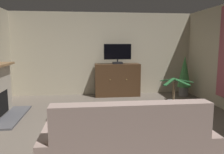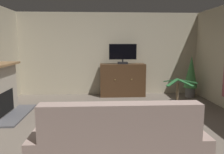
% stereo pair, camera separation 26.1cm
% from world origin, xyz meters
% --- Properties ---
extents(ground_plane, '(6.38, 7.36, 0.04)m').
position_xyz_m(ground_plane, '(0.00, 0.00, -0.02)').
color(ground_plane, '#665B51').
extents(wall_back, '(6.38, 0.10, 2.64)m').
position_xyz_m(wall_back, '(0.00, 3.43, 1.32)').
color(wall_back, '#B2A88E').
rests_on(wall_back, ground_plane).
extents(rug_central, '(2.05, 2.11, 0.01)m').
position_xyz_m(rug_central, '(0.20, -0.40, 0.01)').
color(rug_central, slate).
rests_on(rug_central, ground_plane).
extents(tv_cabinet, '(1.41, 0.51, 1.03)m').
position_xyz_m(tv_cabinet, '(0.41, 3.08, 0.49)').
color(tv_cabinet, black).
rests_on(tv_cabinet, ground_plane).
extents(television, '(0.85, 0.20, 0.62)m').
position_xyz_m(television, '(0.41, 3.03, 1.36)').
color(television, black).
rests_on(television, tv_cabinet).
extents(coffee_table, '(0.94, 0.56, 0.41)m').
position_xyz_m(coffee_table, '(-0.17, -0.08, 0.36)').
color(coffee_table, '#422B19').
rests_on(coffee_table, ground_plane).
extents(tv_remote, '(0.12, 0.17, 0.02)m').
position_xyz_m(tv_remote, '(-0.24, -0.06, 0.42)').
color(tv_remote, black).
rests_on(tv_remote, coffee_table).
extents(folded_newspaper, '(0.30, 0.22, 0.01)m').
position_xyz_m(folded_newspaper, '(-0.07, -0.17, 0.41)').
color(folded_newspaper, silver).
rests_on(folded_newspaper, coffee_table).
extents(sofa_floral, '(2.02, 0.90, 1.04)m').
position_xyz_m(sofa_floral, '(-0.09, -1.38, 0.34)').
color(sofa_floral, '#A3897F').
rests_on(sofa_floral, ground_plane).
extents(potted_plant_small_fern_corner, '(0.41, 0.41, 1.28)m').
position_xyz_m(potted_plant_small_fern_corner, '(2.52, 2.81, 0.70)').
color(potted_plant_small_fern_corner, slate).
rests_on(potted_plant_small_fern_corner, ground_plane).
extents(potted_plant_on_hearth_side, '(0.85, 0.80, 0.83)m').
position_xyz_m(potted_plant_on_hearth_side, '(1.58, 1.32, 0.20)').
color(potted_plant_on_hearth_side, slate).
rests_on(potted_plant_on_hearth_side, ground_plane).
extents(cat, '(0.31, 0.69, 0.22)m').
position_xyz_m(cat, '(-1.29, 0.80, 0.10)').
color(cat, beige).
rests_on(cat, ground_plane).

